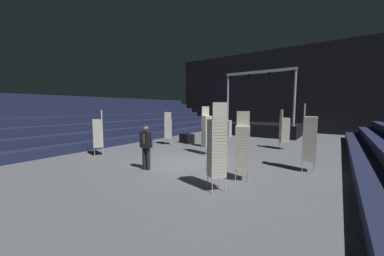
% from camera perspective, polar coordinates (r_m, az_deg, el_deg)
% --- Properties ---
extents(ground_plane, '(22.00, 30.00, 0.10)m').
position_cam_1_polar(ground_plane, '(9.16, -1.73, -9.56)').
color(ground_plane, '#515459').
extents(arena_end_wall, '(22.00, 0.30, 8.00)m').
position_cam_1_polar(arena_end_wall, '(22.78, 21.66, 9.35)').
color(arena_end_wall, black).
rests_on(arena_end_wall, ground_plane).
extents(bleacher_bank_left, '(5.25, 24.00, 3.15)m').
position_cam_1_polar(bleacher_bank_left, '(15.89, -24.47, 2.30)').
color(bleacher_bank_left, '#191E38').
rests_on(bleacher_bank_left, ground_plane).
extents(stage_riser, '(5.70, 3.37, 5.17)m').
position_cam_1_polar(stage_riser, '(18.89, 18.47, -0.08)').
color(stage_riser, black).
rests_on(stage_riser, ground_plane).
extents(man_with_tie, '(0.57, 0.31, 1.71)m').
position_cam_1_polar(man_with_tie, '(8.10, -12.32, -4.34)').
color(man_with_tie, black).
rests_on(man_with_tie, ground_plane).
extents(chair_stack_front_left, '(0.44, 0.44, 1.96)m').
position_cam_1_polar(chair_stack_front_left, '(14.08, 9.46, -0.04)').
color(chair_stack_front_left, '#B2B5BA').
rests_on(chair_stack_front_left, ground_plane).
extents(chair_stack_front_right, '(0.49, 0.49, 2.48)m').
position_cam_1_polar(chair_stack_front_right, '(8.77, 29.08, -2.37)').
color(chair_stack_front_right, '#B2B5BA').
rests_on(chair_stack_front_right, ground_plane).
extents(chair_stack_mid_left, '(0.47, 0.47, 1.71)m').
position_cam_1_polar(chair_stack_mid_left, '(12.60, 3.84, -1.20)').
color(chair_stack_mid_left, '#B2B5BA').
rests_on(chair_stack_mid_left, ground_plane).
extents(chair_stack_mid_right, '(0.62, 0.62, 2.05)m').
position_cam_1_polar(chair_stack_mid_right, '(13.48, -6.44, -0.07)').
color(chair_stack_mid_right, '#B2B5BA').
rests_on(chair_stack_mid_right, ground_plane).
extents(chair_stack_mid_centre, '(0.60, 0.60, 2.22)m').
position_cam_1_polar(chair_stack_mid_centre, '(11.32, -23.98, -1.15)').
color(chair_stack_mid_centre, '#B2B5BA').
rests_on(chair_stack_mid_centre, ground_plane).
extents(chair_stack_rear_left, '(0.60, 0.60, 2.39)m').
position_cam_1_polar(chair_stack_rear_left, '(10.53, 4.14, -0.69)').
color(chair_stack_rear_left, '#B2B5BA').
rests_on(chair_stack_rear_left, ground_plane).
extents(chair_stack_rear_right, '(0.60, 0.60, 2.22)m').
position_cam_1_polar(chair_stack_rear_right, '(12.88, 23.62, -0.38)').
color(chair_stack_rear_right, '#B2B5BA').
rests_on(chair_stack_rear_right, ground_plane).
extents(chair_stack_rear_centre, '(0.62, 0.62, 2.48)m').
position_cam_1_polar(chair_stack_rear_centre, '(5.97, 6.69, -5.11)').
color(chair_stack_rear_centre, '#B2B5BA').
rests_on(chair_stack_rear_centre, ground_plane).
extents(chair_stack_aisle_left, '(0.57, 0.57, 2.22)m').
position_cam_1_polar(chair_stack_aisle_left, '(6.96, 13.44, -4.76)').
color(chair_stack_aisle_left, '#B2B5BA').
rests_on(chair_stack_aisle_left, ground_plane).
extents(equipment_road_case, '(1.03, 0.82, 0.60)m').
position_cam_1_polar(equipment_road_case, '(13.99, -1.42, -2.82)').
color(equipment_road_case, black).
rests_on(equipment_road_case, ground_plane).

